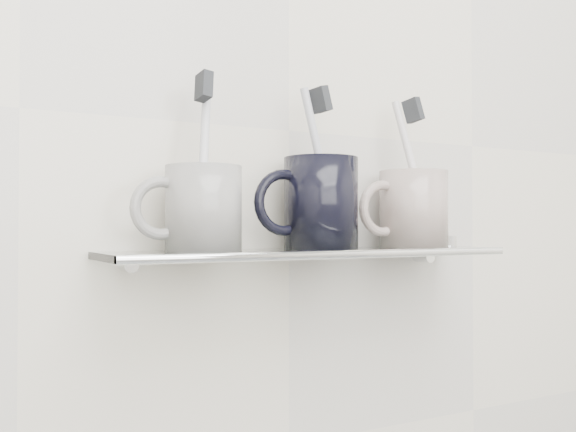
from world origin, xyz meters
TOP-DOWN VIEW (x-y plane):
  - wall_back at (0.00, 1.10)m, footprint 2.50×0.00m
  - shelf_glass at (0.00, 1.04)m, footprint 0.50×0.12m
  - shelf_rail at (0.00, 0.98)m, footprint 0.50×0.01m
  - bracket_left at (-0.21, 1.09)m, footprint 0.02×0.03m
  - bracket_right at (0.21, 1.09)m, footprint 0.02×0.03m
  - mug_left at (-0.14, 1.04)m, footprint 0.11×0.11m
  - mug_left_handle at (-0.19, 1.04)m, footprint 0.07×0.01m
  - toothbrush_left at (-0.14, 1.04)m, footprint 0.03×0.04m
  - bristles_left at (-0.14, 1.04)m, footprint 0.02×0.03m
  - mug_center at (0.01, 1.04)m, footprint 0.11×0.11m
  - mug_center_handle at (-0.04, 1.04)m, footprint 0.08×0.01m
  - toothbrush_center at (0.01, 1.04)m, footprint 0.06×0.02m
  - bristles_center at (0.01, 1.04)m, footprint 0.02×0.03m
  - mug_right at (0.16, 1.04)m, footprint 0.11×0.11m
  - mug_right_handle at (0.11, 1.04)m, footprint 0.07×0.01m
  - toothbrush_right at (0.16, 1.04)m, footprint 0.05×0.04m
  - bristles_right at (0.16, 1.04)m, footprint 0.02×0.03m
  - chrome_cap at (0.21, 1.04)m, footprint 0.04×0.04m

SIDE VIEW (x-z plane):
  - bracket_left at x=-0.21m, z-range 1.08..1.09m
  - bracket_right at x=0.21m, z-range 1.08..1.09m
  - shelf_glass at x=0.00m, z-range 1.09..1.10m
  - shelf_rail at x=0.00m, z-range 1.09..1.10m
  - chrome_cap at x=0.21m, z-range 1.10..1.11m
  - mug_left at x=-0.14m, z-range 1.10..1.19m
  - mug_left_handle at x=-0.19m, z-range 1.11..1.18m
  - mug_right at x=0.16m, z-range 1.10..1.20m
  - mug_right_handle at x=0.11m, z-range 1.11..1.19m
  - mug_center at x=0.01m, z-range 1.10..1.21m
  - mug_center_handle at x=-0.04m, z-range 1.12..1.19m
  - toothbrush_left at x=-0.14m, z-range 1.11..1.30m
  - toothbrush_center at x=0.01m, z-range 1.11..1.29m
  - toothbrush_right at x=0.16m, z-range 1.11..1.29m
  - wall_back at x=0.00m, z-range 0.00..2.50m
  - bristles_left at x=-0.14m, z-range 1.26..1.30m
  - bristles_center at x=0.01m, z-range 1.26..1.30m
  - bristles_right at x=0.16m, z-range 1.26..1.30m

